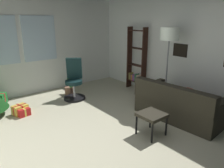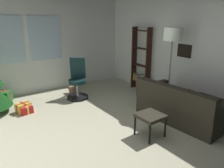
{
  "view_description": "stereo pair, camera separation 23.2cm",
  "coord_description": "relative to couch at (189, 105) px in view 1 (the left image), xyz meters",
  "views": [
    {
      "loc": [
        -2.04,
        -2.71,
        2.05
      ],
      "look_at": [
        0.46,
        0.39,
        0.81
      ],
      "focal_mm": 34.13,
      "sensor_mm": 36.0,
      "label": 1
    },
    {
      "loc": [
        -1.85,
        -2.85,
        2.05
      ],
      "look_at": [
        0.46,
        0.39,
        0.81
      ],
      "focal_mm": 34.13,
      "sensor_mm": 36.0,
      "label": 2
    }
  ],
  "objects": [
    {
      "name": "wall_right_with_frames",
      "position": [
        0.71,
        0.46,
        1.1
      ],
      "size": [
        0.12,
        6.28,
        2.76
      ],
      "color": "silver",
      "rests_on": "ground_plane"
    },
    {
      "name": "floor_lamp",
      "position": [
        0.15,
        0.75,
        1.34
      ],
      "size": [
        0.42,
        0.42,
        1.85
      ],
      "color": "slate",
      "rests_on": "ground_plane"
    },
    {
      "name": "bookshelf",
      "position": [
        0.44,
        2.05,
        0.52
      ],
      "size": [
        0.18,
        0.64,
        1.82
      ],
      "color": "black",
      "rests_on": "ground_plane"
    },
    {
      "name": "gift_box_red",
      "position": [
        -2.77,
        2.31,
        -0.19
      ],
      "size": [
        0.28,
        0.28,
        0.18
      ],
      "color": "red",
      "rests_on": "ground_plane"
    },
    {
      "name": "ground_plane",
      "position": [
        -1.9,
        0.46,
        -0.33
      ],
      "size": [
        5.11,
        6.28,
        0.1
      ],
      "primitive_type": "cube",
      "color": "#B4AF93"
    },
    {
      "name": "gift_box_gold",
      "position": [
        -2.8,
        2.42,
        -0.17
      ],
      "size": [
        0.35,
        0.3,
        0.21
      ],
      "color": "gold",
      "rests_on": "ground_plane"
    },
    {
      "name": "couch",
      "position": [
        0.0,
        0.0,
        0.0
      ],
      "size": [
        1.85,
        1.82,
        0.79
      ],
      "color": "#29261C",
      "rests_on": "ground_plane"
    },
    {
      "name": "potted_plant",
      "position": [
        -1.32,
        2.87,
        -0.04
      ],
      "size": [
        0.28,
        0.42,
        0.66
      ],
      "color": "#865E48",
      "rests_on": "ground_plane"
    },
    {
      "name": "footstool",
      "position": [
        -1.2,
        0.01,
        0.09
      ],
      "size": [
        0.44,
        0.44,
        0.42
      ],
      "color": "#29261C",
      "rests_on": "ground_plane"
    },
    {
      "name": "wall_back_with_windows",
      "position": [
        -1.91,
        3.65,
        1.11
      ],
      "size": [
        5.11,
        0.12,
        2.76
      ],
      "color": "silver",
      "rests_on": "ground_plane"
    },
    {
      "name": "office_chair",
      "position": [
        -1.37,
        2.52,
        0.14
      ],
      "size": [
        0.59,
        0.6,
        1.07
      ],
      "color": "black",
      "rests_on": "ground_plane"
    }
  ]
}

